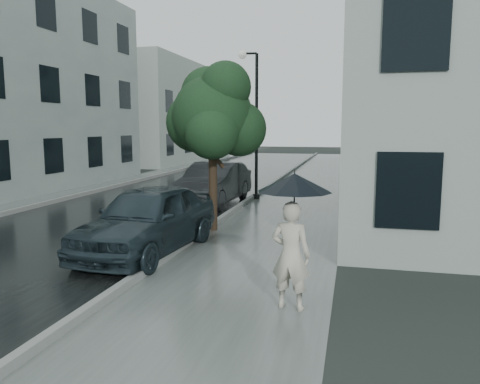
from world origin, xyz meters
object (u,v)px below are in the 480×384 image
(car_near, at_px, (148,219))
(lamp_post, at_px, (253,116))
(street_tree, at_px, (213,115))
(car_far, at_px, (214,183))
(pedestrian, at_px, (291,255))

(car_near, bearing_deg, lamp_post, 90.36)
(street_tree, height_order, lamp_post, lamp_post)
(street_tree, height_order, car_far, street_tree)
(pedestrian, height_order, car_near, pedestrian)
(lamp_post, height_order, car_near, lamp_post)
(street_tree, relative_size, car_near, 1.01)
(pedestrian, height_order, car_far, pedestrian)
(car_near, distance_m, car_far, 6.77)
(pedestrian, distance_m, car_near, 4.39)
(lamp_post, distance_m, car_far, 3.15)
(car_near, bearing_deg, car_far, 98.90)
(car_near, bearing_deg, street_tree, 78.66)
(car_near, xyz_separation_m, car_far, (-0.51, 6.75, -0.00))
(pedestrian, bearing_deg, car_far, -56.45)
(lamp_post, relative_size, car_far, 1.23)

